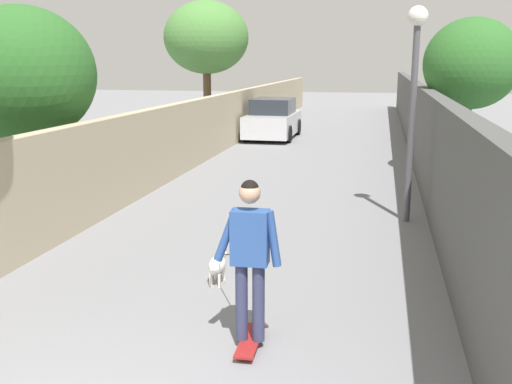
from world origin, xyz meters
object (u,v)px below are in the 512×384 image
at_px(tree_right_far, 472,64).
at_px(skateboard, 250,341).
at_px(tree_left_mid, 206,38).
at_px(person_skateboarder, 250,248).
at_px(dog, 218,263).
at_px(lamp_post, 415,75).
at_px(car_near, 273,120).
at_px(tree_left_near, 23,75).

height_order(tree_right_far, skateboard, tree_right_far).
bearing_deg(tree_left_mid, tree_right_far, -124.47).
relative_size(tree_left_mid, person_skateboarder, 3.00).
height_order(person_skateboarder, dog, person_skateboarder).
xyz_separation_m(tree_right_far, person_skateboarder, (-10.32, 3.43, -1.78)).
relative_size(lamp_post, skateboard, 4.86).
bearing_deg(tree_left_mid, skateboard, -162.00).
bearing_deg(car_near, person_skateboarder, -170.47).
relative_size(tree_left_near, lamp_post, 1.03).
height_order(tree_left_near, dog, tree_left_near).
relative_size(tree_right_far, dog, 1.99).
distance_m(tree_left_mid, tree_right_far, 10.64).
relative_size(tree_right_far, person_skateboarder, 2.34).
height_order(lamp_post, car_near, lamp_post).
bearing_deg(tree_left_mid, tree_left_near, 178.65).
bearing_deg(dog, tree_right_far, -26.31).
bearing_deg(car_near, dog, -172.45).
relative_size(tree_left_near, tree_right_far, 1.00).
xyz_separation_m(tree_right_far, dog, (-8.62, 4.26, -2.61)).
distance_m(tree_left_mid, car_near, 3.99).
bearing_deg(car_near, tree_left_mid, 103.85).
relative_size(tree_left_near, person_skateboarder, 2.33).
xyz_separation_m(tree_left_mid, car_near, (0.61, -2.46, -3.08)).
distance_m(lamp_post, skateboard, 6.37).
xyz_separation_m(tree_left_near, skateboard, (-4.82, -5.58, -2.62)).
distance_m(tree_left_near, skateboard, 7.83).
xyz_separation_m(skateboard, dog, (1.71, 0.83, 0.21)).
xyz_separation_m(tree_left_near, tree_right_far, (5.50, -9.01, 0.19)).
xyz_separation_m(person_skateboarder, car_near, (16.93, 2.84, -0.38)).
height_order(lamp_post, skateboard, lamp_post).
height_order(skateboard, dog, dog).
distance_m(tree_right_far, skateboard, 11.24).
height_order(tree_left_mid, person_skateboarder, tree_left_mid).
xyz_separation_m(lamp_post, skateboard, (-5.50, 1.81, -2.65)).
distance_m(dog, car_near, 15.36).
relative_size(tree_left_mid, tree_right_far, 1.28).
height_order(tree_left_near, tree_right_far, tree_right_far).
bearing_deg(lamp_post, person_skateboarder, 161.76).
relative_size(tree_left_mid, car_near, 1.31).
distance_m(skateboard, person_skateboarder, 1.03).
distance_m(tree_left_near, dog, 6.17).
bearing_deg(dog, skateboard, -154.18).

